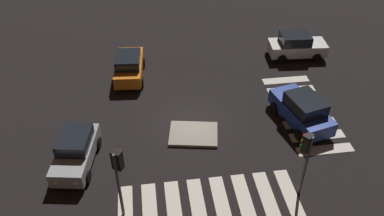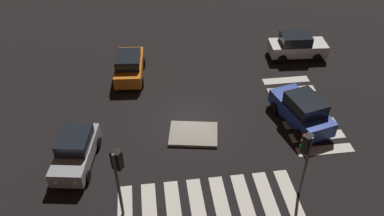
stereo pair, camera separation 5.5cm
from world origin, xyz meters
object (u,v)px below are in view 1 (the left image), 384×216
at_px(traffic_light_south, 118,168).
at_px(traffic_island, 193,134).
at_px(car_blue, 302,110).
at_px(car_silver, 76,151).
at_px(traffic_light_east, 306,150).
at_px(car_white, 297,46).
at_px(car_orange, 129,66).

bearing_deg(traffic_light_south, traffic_island, -5.72).
relative_size(traffic_island, car_blue, 0.66).
xyz_separation_m(traffic_island, car_silver, (-6.42, -1.30, 0.78)).
bearing_deg(traffic_light_east, car_white, -55.18).
bearing_deg(traffic_light_east, car_orange, -0.96).
relative_size(traffic_island, traffic_light_east, 0.83).
xyz_separation_m(car_orange, traffic_light_south, (-0.39, -11.54, 2.10)).
bearing_deg(car_orange, traffic_island, -147.24).
bearing_deg(traffic_light_south, car_blue, -30.37).
distance_m(car_blue, traffic_light_south, 11.83).
relative_size(car_orange, car_silver, 1.01).
height_order(traffic_island, car_white, car_white).
distance_m(traffic_island, car_white, 11.75).
distance_m(traffic_island, traffic_light_east, 7.09).
distance_m(car_orange, traffic_light_east, 14.08).
bearing_deg(car_blue, car_orange, 43.85).
height_order(car_orange, traffic_light_east, traffic_light_east).
bearing_deg(car_white, traffic_light_east, -104.74).
distance_m(car_white, traffic_light_east, 13.34).
xyz_separation_m(car_silver, traffic_light_south, (2.48, -3.60, 2.13)).
distance_m(car_silver, traffic_light_south, 4.86).
relative_size(car_blue, car_silver, 1.10).
bearing_deg(car_silver, traffic_island, 111.01).
relative_size(car_blue, traffic_light_east, 1.26).
height_order(car_white, traffic_light_south, traffic_light_south).
relative_size(car_orange, traffic_light_east, 1.16).
xyz_separation_m(car_white, car_orange, (-12.34, -1.11, -0.00)).
xyz_separation_m(car_silver, traffic_light_east, (10.93, -3.44, 1.94)).
relative_size(car_blue, car_orange, 1.08).
bearing_deg(traffic_island, car_white, 41.40).
bearing_deg(car_orange, traffic_light_east, -140.07).
xyz_separation_m(car_blue, car_orange, (-10.03, 6.32, -0.05)).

